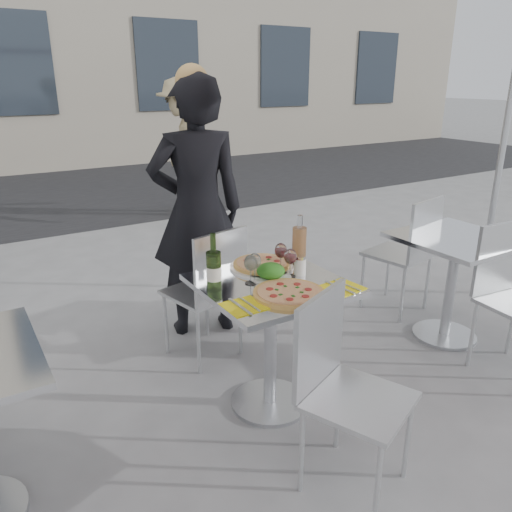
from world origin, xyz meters
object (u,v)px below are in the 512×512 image
salad_plate (271,272)px  sugar_shaker (300,265)px  pedestrian_b (185,148)px  side_table_right (454,266)px  wineglass_white_b (255,262)px  side_chair_rnear (512,287)px  woman_diner (197,211)px  chair_near (340,377)px  pizza_near (289,293)px  chair_far (211,284)px  carafe (299,245)px  main_table (271,319)px  wineglass_red_b (281,252)px  wine_bottle (214,269)px  wineglass_red_a (290,257)px  napkin_left (244,306)px  side_chair_rfar (410,246)px  wineglass_white_a (251,264)px  napkin_right (342,287)px  pizza_far (262,265)px

salad_plate → sugar_shaker: bearing=-11.2°
pedestrian_b → side_table_right: bearing=12.4°
wineglass_white_b → sugar_shaker: bearing=-9.5°
side_chair_rnear → woman_diner: size_ratio=0.52×
chair_near → pizza_near: 0.49m
pizza_near → salad_plate: bearing=79.9°
side_chair_rnear → salad_plate: bearing=167.6°
chair_far → carafe: 0.67m
pizza_near → salad_plate: salad_plate is taller
sugar_shaker → side_chair_rnear: bearing=-19.3°
main_table → wineglass_red_b: bearing=40.2°
wine_bottle → side_chair_rnear: bearing=-16.1°
salad_plate → wineglass_white_b: wineglass_white_b is taller
main_table → chair_far: (-0.05, 0.61, -0.01)m
chair_near → wine_bottle: size_ratio=3.05×
salad_plate → wineglass_white_b: bearing=173.5°
chair_near → wineglass_white_b: (-0.03, 0.66, 0.33)m
chair_far → sugar_shaker: (0.24, -0.60, 0.27)m
wine_bottle → side_table_right: bearing=-2.2°
chair_far → wineglass_white_b: (-0.02, -0.56, 0.33)m
carafe → wineglass_red_a: 0.19m
woman_diner → napkin_left: woman_diner is taller
side_chair_rfar → pizza_near: bearing=10.4°
wine_bottle → carafe: (0.57, 0.07, 0.00)m
pedestrian_b → wine_bottle: 4.39m
wineglass_white_a → napkin_right: bearing=-38.3°
salad_plate → side_chair_rnear: bearing=-18.4°
main_table → carafe: (0.28, 0.13, 0.33)m
main_table → wineglass_white_b: wineglass_white_b is taller
carafe → napkin_right: (-0.01, -0.38, -0.11)m
wine_bottle → wineglass_white_b: (0.23, -0.02, -0.00)m
pizza_near → pedestrian_b: bearing=72.2°
side_chair_rnear → salad_plate: (-1.45, 0.48, 0.24)m
woman_diner → wine_bottle: (-0.38, -0.97, -0.03)m
side_chair_rfar → wine_bottle: bearing=0.1°
napkin_left → side_table_right: bearing=5.5°
carafe → side_chair_rnear: bearing=-25.6°
chair_far → wineglass_white_a: wineglass_white_a is taller
chair_near → wineglass_red_b: (0.18, 0.73, 0.33)m
chair_far → salad_plate: (0.08, -0.57, 0.25)m
main_table → wineglass_red_b: size_ratio=4.76×
side_chair_rnear → sugar_shaker: size_ratio=8.70×
napkin_left → napkin_right: (0.54, -0.07, 0.00)m
side_chair_rfar → pizza_near: side_chair_rfar is taller
salad_plate → wineglass_red_b: 0.16m
pizza_near → pizza_far: size_ratio=0.99×
chair_far → napkin_right: (0.32, -0.86, 0.22)m
napkin_left → napkin_right: size_ratio=1.00×
pizza_far → wineglass_white_b: wineglass_white_b is taller
side_table_right → wine_bottle: wine_bottle is taller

